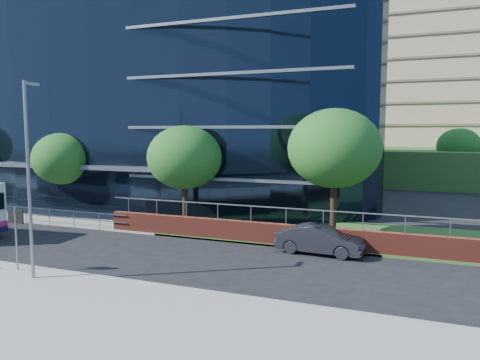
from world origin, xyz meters
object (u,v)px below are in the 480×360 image
at_px(tree_far_b, 63,159).
at_px(tree_far_d, 334,148).
at_px(street_sign, 16,225).
at_px(streetlight_east, 29,174).
at_px(parked_car, 320,240).
at_px(tree_dist_e, 459,146).
at_px(tree_far_c, 185,158).

relative_size(tree_far_b, tree_far_d, 0.81).
bearing_deg(street_sign, streetlight_east, -21.36).
bearing_deg(tree_far_b, parked_car, -8.96).
relative_size(tree_far_d, parked_car, 1.68).
bearing_deg(tree_dist_e, tree_far_b, -131.52).
distance_m(street_sign, streetlight_east, 2.80).
bearing_deg(parked_car, tree_far_b, 84.86).
xyz_separation_m(tree_far_b, parked_car, (19.03, -3.00, -3.48)).
bearing_deg(tree_far_d, tree_far_c, -173.66).
bearing_deg(streetlight_east, tree_far_d, 50.60).
height_order(tree_far_c, streetlight_east, streetlight_east).
distance_m(street_sign, parked_car, 14.15).
relative_size(tree_far_d, streetlight_east, 0.93).
distance_m(tree_far_b, tree_dist_e, 40.74).
relative_size(tree_far_d, tree_dist_e, 1.14).
distance_m(street_sign, tree_dist_e, 45.99).
relative_size(tree_far_c, tree_dist_e, 1.00).
bearing_deg(street_sign, tree_far_d, 45.22).
bearing_deg(tree_far_d, parked_car, -89.54).
bearing_deg(tree_far_b, tree_far_c, -2.86).
relative_size(street_sign, tree_far_c, 0.43).
height_order(tree_far_d, streetlight_east, streetlight_east).
relative_size(street_sign, tree_far_b, 0.46).
distance_m(tree_far_d, streetlight_east, 15.77).
height_order(street_sign, tree_far_b, tree_far_b).
xyz_separation_m(tree_dist_e, parked_car, (-7.97, -33.50, -3.81)).
relative_size(street_sign, tree_dist_e, 0.43).
relative_size(street_sign, streetlight_east, 0.35).
height_order(tree_far_c, tree_dist_e, same).
xyz_separation_m(street_sign, streetlight_east, (1.50, -0.59, 2.29)).
height_order(street_sign, tree_dist_e, tree_dist_e).
distance_m(tree_dist_e, parked_car, 34.65).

